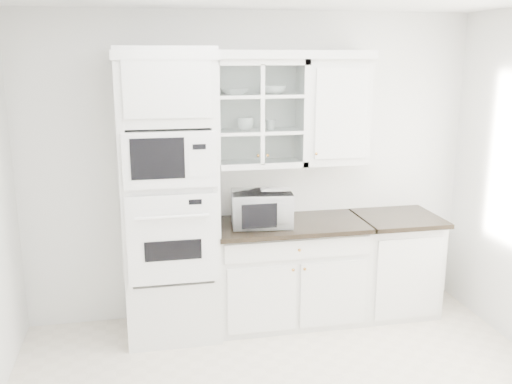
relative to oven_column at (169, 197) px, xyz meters
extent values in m
cube|color=white|center=(0.75, 0.32, 0.15)|extent=(4.00, 0.02, 2.70)
cube|color=silver|center=(0.00, 0.01, 0.00)|extent=(0.76, 0.65, 2.40)
cube|color=white|center=(0.00, -0.33, -0.26)|extent=(0.70, 0.03, 0.72)
cube|color=black|center=(0.00, -0.35, -0.34)|extent=(0.44, 0.01, 0.16)
cube|color=white|center=(0.00, -0.33, 0.37)|extent=(0.70, 0.03, 0.43)
cube|color=black|center=(-0.09, -0.35, 0.39)|extent=(0.40, 0.01, 0.31)
cube|color=silver|center=(1.03, 0.03, -0.76)|extent=(1.30, 0.60, 0.88)
cube|color=#2F2619|center=(1.03, 0.00, -0.30)|extent=(1.32, 0.67, 0.04)
cube|color=silver|center=(2.03, 0.03, -0.76)|extent=(0.70, 0.60, 0.88)
cube|color=#2F2619|center=(2.03, 0.00, -0.30)|extent=(0.72, 0.67, 0.04)
cube|color=silver|center=(0.78, 0.17, 0.65)|extent=(0.80, 0.33, 0.90)
cube|color=silver|center=(0.78, 0.17, 0.50)|extent=(0.74, 0.29, 0.02)
cube|color=silver|center=(0.78, 0.17, 0.80)|extent=(0.74, 0.29, 0.02)
cube|color=silver|center=(1.46, 0.17, 0.65)|extent=(0.55, 0.33, 0.90)
cube|color=white|center=(0.68, 0.14, 1.14)|extent=(2.14, 0.38, 0.07)
imported|color=white|center=(0.77, 0.00, -0.13)|extent=(0.55, 0.47, 0.29)
imported|color=white|center=(0.57, 0.16, 0.84)|extent=(0.28, 0.28, 0.06)
imported|color=white|center=(0.90, 0.17, 0.85)|extent=(0.25, 0.25, 0.07)
imported|color=white|center=(0.67, 0.15, 0.57)|extent=(0.16, 0.16, 0.11)
imported|color=white|center=(0.89, 0.18, 0.55)|extent=(0.11, 0.11, 0.09)
camera|label=1|loc=(-0.20, -4.56, 1.15)|focal=40.00mm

